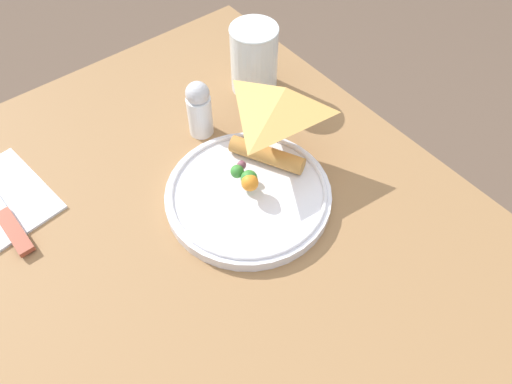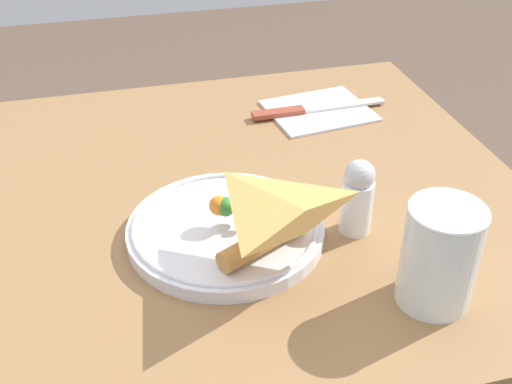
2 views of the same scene
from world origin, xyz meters
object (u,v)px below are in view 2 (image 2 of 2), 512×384
Objects in this scene: milk_glass at (439,260)px; butter_knife at (312,109)px; dining_table at (73,292)px; salt_shaker at (357,196)px; napkin_folded at (319,111)px; plate_pizza at (227,227)px.

butter_knife is at bearing 87.88° from milk_glass.
salt_shaker is at bearing -18.19° from dining_table.
milk_glass is 0.42m from napkin_folded.
plate_pizza is 1.35× the size of napkin_folded.
dining_table is 12.72× the size of salt_shaker.
milk_glass reaches higher than napkin_folded.
plate_pizza is at bearing 140.11° from milk_glass.
milk_glass is (0.18, -0.15, 0.03)m from plate_pizza.
milk_glass is 0.13m from salt_shaker.
butter_knife is 0.30m from salt_shaker.
salt_shaker is (-0.05, -0.29, 0.04)m from butter_knife.
salt_shaker is (-0.03, 0.13, -0.00)m from milk_glass.
dining_table is 0.44m from butter_knife.
napkin_folded is at bearing 53.23° from plate_pizza.
salt_shaker is at bearing 104.37° from milk_glass.
dining_table is at bearing 147.13° from milk_glass.
salt_shaker reaches higher than dining_table.
napkin_folded is at bearing 25.42° from dining_table.
napkin_folded is (0.03, 0.42, -0.05)m from milk_glass.
dining_table is 0.46m from milk_glass.
salt_shaker is (0.33, -0.11, 0.16)m from dining_table.
butter_knife is (0.02, 0.42, -0.04)m from milk_glass.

